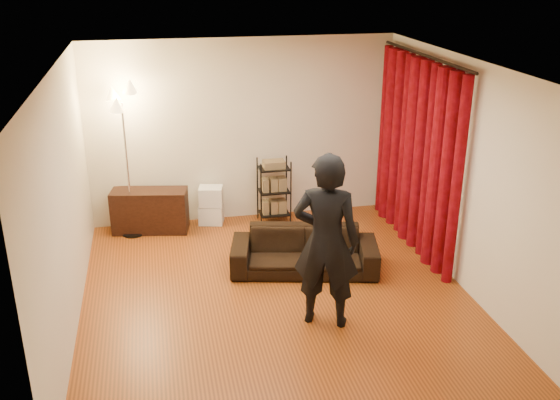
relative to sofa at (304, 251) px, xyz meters
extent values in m
plane|color=#934313|center=(-0.47, -0.57, -0.27)|extent=(5.00, 5.00, 0.00)
plane|color=white|center=(-0.47, -0.57, 2.43)|extent=(5.00, 5.00, 0.00)
plane|color=beige|center=(-0.47, 1.93, 1.08)|extent=(5.00, 0.00, 5.00)
plane|color=beige|center=(-0.47, -3.07, 1.08)|extent=(5.00, 0.00, 5.00)
plane|color=beige|center=(-2.72, -0.57, 1.08)|extent=(0.00, 5.00, 5.00)
plane|color=beige|center=(1.78, -0.57, 1.08)|extent=(0.00, 5.00, 5.00)
cylinder|color=black|center=(1.68, 0.55, 2.31)|extent=(0.04, 2.65, 0.04)
imported|color=black|center=(0.00, 0.00, 0.00)|extent=(1.95, 1.10, 0.54)
imported|color=black|center=(-0.07, -1.20, 0.70)|extent=(0.84, 0.71, 1.94)
cube|color=black|center=(-1.89, 1.65, 0.04)|extent=(1.13, 0.59, 0.63)
camera|label=1|loc=(-1.76, -6.89, 3.50)|focal=40.00mm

